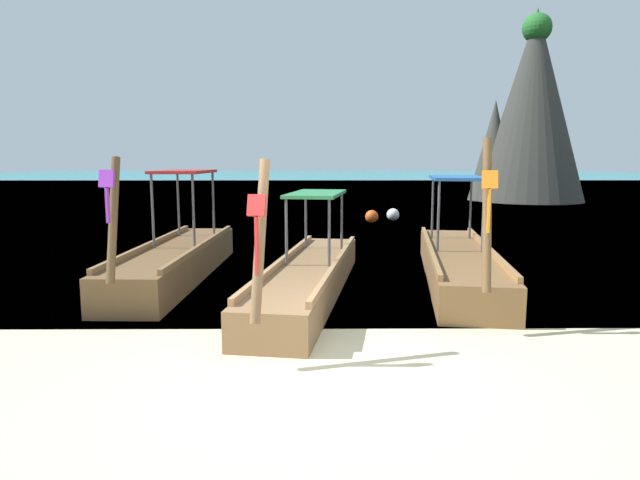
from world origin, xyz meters
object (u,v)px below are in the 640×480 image
(longtail_boat_orange_ribbon, at_px, (458,262))
(mooring_buoy_near, at_px, (393,215))
(karst_rock, at_px, (529,110))
(mooring_buoy_far, at_px, (372,217))
(longtail_boat_violet_ribbon, at_px, (177,259))
(longtail_boat_red_ribbon, at_px, (309,275))

(longtail_boat_orange_ribbon, xyz_separation_m, mooring_buoy_near, (0.21, 10.77, -0.11))
(karst_rock, distance_m, mooring_buoy_far, 16.05)
(longtail_boat_violet_ribbon, height_order, karst_rock, karst_rock)
(longtail_boat_red_ribbon, distance_m, mooring_buoy_far, 11.27)
(longtail_boat_red_ribbon, relative_size, karst_rock, 0.64)
(longtail_boat_violet_ribbon, xyz_separation_m, longtail_boat_orange_ribbon, (5.58, -0.27, -0.02))
(longtail_boat_red_ribbon, relative_size, longtail_boat_orange_ribbon, 1.02)
(mooring_buoy_far, bearing_deg, mooring_buoy_near, 42.15)
(longtail_boat_red_ribbon, xyz_separation_m, mooring_buoy_far, (2.21, 11.05, -0.08))
(karst_rock, xyz_separation_m, mooring_buoy_far, (-10.04, -11.52, -4.90))
(longtail_boat_orange_ribbon, relative_size, mooring_buoy_far, 13.79)
(longtail_boat_violet_ribbon, height_order, longtail_boat_orange_ribbon, longtail_boat_orange_ribbon)
(karst_rock, xyz_separation_m, mooring_buoy_near, (-9.13, -10.70, -4.90))
(longtail_boat_violet_ribbon, height_order, mooring_buoy_near, longtail_boat_violet_ribbon)
(longtail_boat_orange_ribbon, relative_size, karst_rock, 0.63)
(longtail_boat_violet_ribbon, distance_m, longtail_boat_red_ribbon, 3.00)
(karst_rock, height_order, mooring_buoy_near, karst_rock)
(mooring_buoy_near, height_order, mooring_buoy_far, mooring_buoy_far)
(longtail_boat_red_ribbon, height_order, longtail_boat_orange_ribbon, longtail_boat_orange_ribbon)
(longtail_boat_red_ribbon, distance_m, longtail_boat_orange_ribbon, 3.11)
(longtail_boat_red_ribbon, height_order, mooring_buoy_near, longtail_boat_red_ribbon)
(longtail_boat_orange_ribbon, relative_size, mooring_buoy_near, 13.96)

